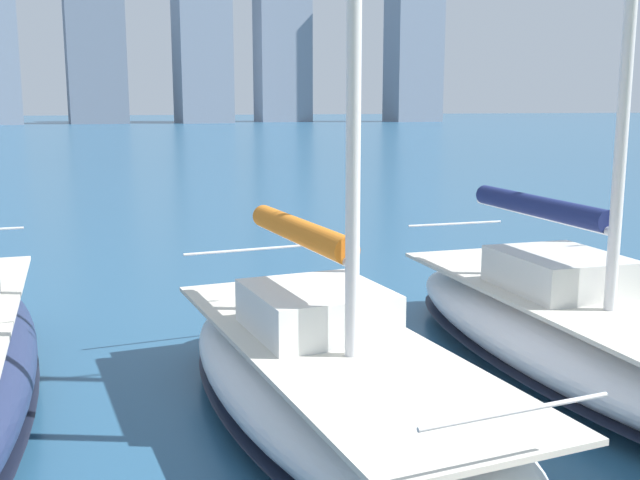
{
  "coord_description": "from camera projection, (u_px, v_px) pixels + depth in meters",
  "views": [
    {
      "loc": [
        3.11,
        1.8,
        3.86
      ],
      "look_at": [
        -0.25,
        -6.73,
        2.2
      ],
      "focal_mm": 42.0,
      "sensor_mm": 36.0,
      "label": 1
    }
  ],
  "objects": [
    {
      "name": "city_skyline",
      "position": [
        68.0,
        23.0,
        150.93
      ],
      "size": [
        172.5,
        20.22,
        49.7
      ],
      "color": "gray",
      "rests_on": "ground"
    },
    {
      "name": "sailboat_orange",
      "position": [
        330.0,
        376.0,
        9.05
      ],
      "size": [
        2.86,
        7.73,
        9.4
      ],
      "color": "silver",
      "rests_on": "ground"
    },
    {
      "name": "sailboat_navy",
      "position": [
        576.0,
        330.0,
        10.76
      ],
      "size": [
        3.24,
        8.79,
        11.16
      ],
      "color": "white",
      "rests_on": "ground"
    }
  ]
}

